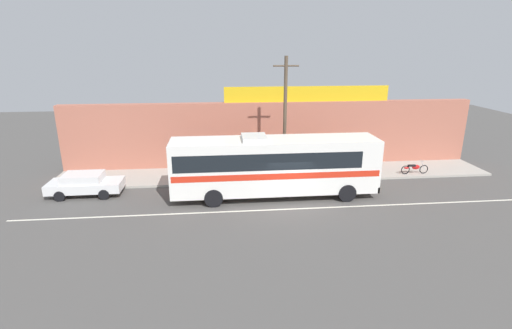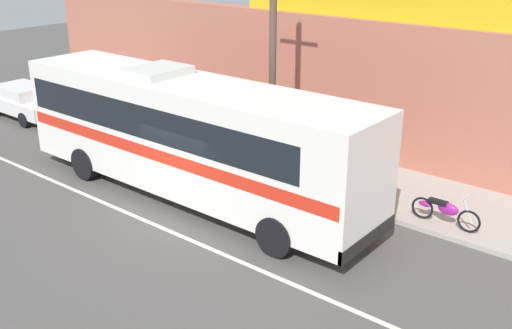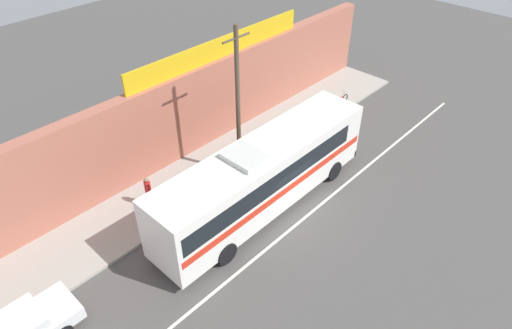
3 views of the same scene
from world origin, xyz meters
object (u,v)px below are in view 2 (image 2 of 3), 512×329
Objects in this scene: intercity_bus at (186,131)px; utility_pole at (273,47)px; parked_car at (24,100)px; pedestrian_by_curb at (191,109)px; motorcycle_blue at (444,210)px.

intercity_bus is 1.51× the size of utility_pole.
parked_car is 0.54× the size of utility_pole.
utility_pole is at bearing -14.45° from pedestrian_by_curb.
utility_pole is 6.82m from motorcycle_blue.
motorcycle_blue is (5.73, 0.11, -3.69)m from utility_pole.
motorcycle_blue is at bearing 21.90° from intercity_bus.
motorcycle_blue is at bearing -6.14° from pedestrian_by_curb.
parked_car is at bearing -174.07° from utility_pole.
intercity_bus is 2.80× the size of parked_car.
parked_car is at bearing -175.59° from motorcycle_blue.
parked_car is (-11.25, 1.35, -1.33)m from intercity_bus.
utility_pole is 4.18× the size of motorcycle_blue.
motorcycle_blue is 10.64m from pedestrian_by_curb.
utility_pole reaches higher than parked_car.
parked_car is at bearing -161.43° from pedestrian_by_curb.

